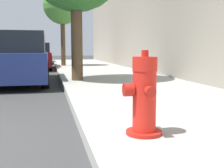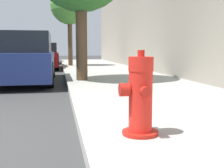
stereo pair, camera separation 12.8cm
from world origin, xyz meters
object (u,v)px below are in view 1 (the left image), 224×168
Objects in this scene: street_tree_far at (62,6)px; parked_car_far at (36,54)px; parked_car_near at (15,59)px; parked_car_mid at (32,56)px; fire_hydrant at (144,97)px.

parked_car_far is at bearing 106.92° from street_tree_far.
parked_car_near reaches higher than parked_car_mid.
parked_car_near is 1.07× the size of parked_car_far.
parked_car_near is 1.13× the size of street_tree_far.
parked_car_mid reaches higher than fire_hydrant.
fire_hydrant is at bearing -72.95° from parked_car_near.
parked_car_far is (-1.77, 17.35, 0.11)m from fire_hydrant.
parked_car_mid is (-1.67, 11.69, 0.12)m from fire_hydrant.
fire_hydrant is at bearing -89.24° from street_tree_far.
fire_hydrant is 17.44m from parked_car_far.
parked_car_near is 5.69m from parked_car_mid.
parked_car_near is at bearing -105.53° from street_tree_far.
street_tree_far is (-0.16, 12.06, 2.62)m from fire_hydrant.
fire_hydrant is 0.21× the size of street_tree_far.
parked_car_mid is 1.06× the size of street_tree_far.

